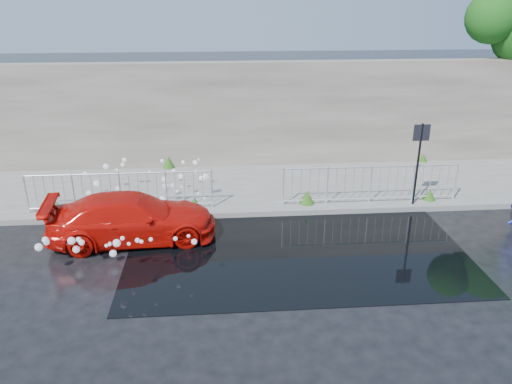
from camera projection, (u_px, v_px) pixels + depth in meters
ground at (280, 271)px, 11.10m from camera, size 90.00×90.00×0.00m
pavement at (260, 187)px, 15.70m from camera, size 30.00×4.00×0.15m
curb at (267, 213)px, 13.85m from camera, size 30.00×0.25×0.16m
retaining_wall at (255, 114)px, 17.06m from camera, size 30.00×0.60×3.50m
puddle at (295, 248)px, 12.06m from camera, size 8.00×5.00×0.01m
sign_post at (419, 151)px, 13.64m from camera, size 0.45×0.06×2.50m
railing_left at (120, 190)px, 13.63m from camera, size 5.05×0.05×1.10m
railing_right at (371, 183)px, 14.15m from camera, size 5.05×0.05×1.10m
weeds at (254, 185)px, 15.17m from camera, size 12.17×3.93×0.39m
water_spray at (133, 201)px, 13.04m from camera, size 3.67×5.53×1.05m
red_car at (132, 218)px, 12.29m from camera, size 4.22×2.04×1.18m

